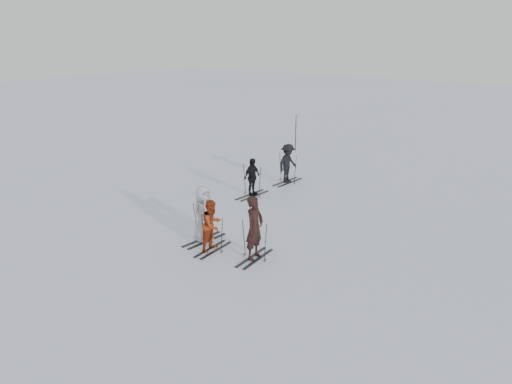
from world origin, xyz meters
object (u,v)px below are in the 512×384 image
skier_red (212,226)px  piste_marker (296,133)px  skier_grey (203,214)px  skier_near_dark (255,229)px  skier_uphill_left (252,178)px  skier_uphill_far (288,164)px

skier_red → piste_marker: piste_marker is taller
skier_grey → piste_marker: bearing=23.1°
skier_near_dark → skier_red: bearing=96.3°
skier_near_dark → piste_marker: piste_marker is taller
skier_grey → skier_uphill_left: size_ratio=1.16×
skier_near_dark → skier_red: 1.45m
skier_uphill_left → piste_marker: bearing=23.0°
skier_near_dark → piste_marker: bearing=22.6°
skier_uphill_left → skier_uphill_far: bearing=-0.1°
skier_grey → skier_uphill_left: 4.95m
skier_grey → skier_uphill_left: (-1.59, 4.68, -0.13)m
skier_grey → skier_uphill_far: 7.32m
skier_uphill_left → skier_grey: bearing=-158.7°
skier_near_dark → skier_uphill_left: bearing=32.8°
skier_uphill_far → piste_marker: bearing=32.2°
skier_uphill_left → skier_red: bearing=-153.0°
skier_uphill_far → skier_red: bearing=-160.9°
skier_grey → skier_near_dark: bearing=-89.4°
skier_near_dark → skier_uphill_left: 6.06m
skier_uphill_far → skier_near_dark: bearing=-150.8°
skier_red → skier_uphill_far: size_ratio=0.93×
skier_grey → skier_uphill_left: bearing=22.0°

